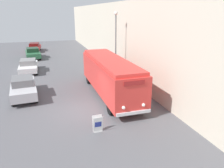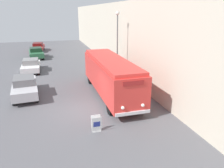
{
  "view_description": "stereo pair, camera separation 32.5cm",
  "coord_description": "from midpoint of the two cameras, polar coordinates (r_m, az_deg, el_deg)",
  "views": [
    {
      "loc": [
        -2.31,
        -13.75,
        6.55
      ],
      "look_at": [
        2.1,
        -0.02,
        1.76
      ],
      "focal_mm": 35.0,
      "sensor_mm": 36.0,
      "label": 1
    },
    {
      "loc": [
        -2.0,
        -13.85,
        6.55
      ],
      "look_at": [
        2.1,
        -0.02,
        1.76
      ],
      "focal_mm": 35.0,
      "sensor_mm": 36.0,
      "label": 2
    }
  ],
  "objects": [
    {
      "name": "parked_car_far",
      "position": [
        34.35,
        -20.21,
        7.59
      ],
      "size": [
        2.3,
        4.73,
        1.55
      ],
      "rotation": [
        0.0,
        0.0,
        0.09
      ],
      "color": "black",
      "rests_on": "ground_plane"
    },
    {
      "name": "streetlamp",
      "position": [
        21.36,
        0.55,
        12.2
      ],
      "size": [
        0.36,
        0.36,
        6.59
      ],
      "color": "#595E60",
      "rests_on": "ground_plane"
    },
    {
      "name": "sign_board",
      "position": [
        12.65,
        -4.5,
        -10.44
      ],
      "size": [
        0.56,
        0.37,
        0.98
      ],
      "color": "gray",
      "rests_on": "ground_plane"
    },
    {
      "name": "parked_car_distant",
      "position": [
        40.67,
        -19.82,
        9.05
      ],
      "size": [
        2.22,
        4.78,
        1.41
      ],
      "rotation": [
        0.0,
        0.0,
        -0.1
      ],
      "color": "black",
      "rests_on": "ground_plane"
    },
    {
      "name": "parked_car_mid",
      "position": [
        26.68,
        -21.33,
        4.47
      ],
      "size": [
        1.97,
        4.49,
        1.42
      ],
      "rotation": [
        0.0,
        0.0,
        -0.01
      ],
      "color": "black",
      "rests_on": "ground_plane"
    },
    {
      "name": "building_wall_right",
      "position": [
        25.26,
        0.75,
        12.08
      ],
      "size": [
        0.3,
        60.0,
        7.57
      ],
      "color": "beige",
      "rests_on": "ground_plane"
    },
    {
      "name": "ground_plane",
      "position": [
        15.43,
        -8.15,
        -6.96
      ],
      "size": [
        80.0,
        80.0,
        0.0
      ],
      "primitive_type": "plane",
      "color": "#56565B"
    },
    {
      "name": "vintage_bus",
      "position": [
        17.61,
        -1.1,
        2.47
      ],
      "size": [
        2.4,
        9.94,
        3.04
      ],
      "color": "black",
      "rests_on": "ground_plane"
    },
    {
      "name": "parked_car_near",
      "position": [
        18.91,
        -22.6,
        -0.74
      ],
      "size": [
        2.18,
        4.83,
        1.59
      ],
      "rotation": [
        0.0,
        0.0,
        0.07
      ],
      "color": "black",
      "rests_on": "ground_plane"
    }
  ]
}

